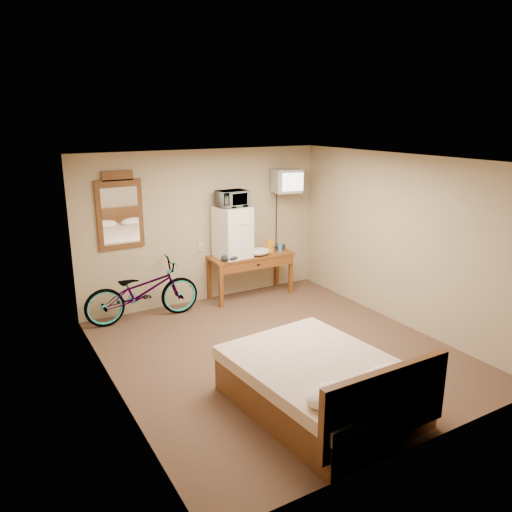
% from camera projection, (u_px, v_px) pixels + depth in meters
% --- Properties ---
extents(room, '(4.60, 4.64, 2.50)m').
position_uv_depth(room, '(280.00, 261.00, 6.25)').
color(room, '#4A2F25').
rests_on(room, ground).
extents(desk, '(1.46, 0.60, 0.75)m').
position_uv_depth(desk, '(252.00, 261.00, 8.43)').
color(desk, brown).
rests_on(desk, floor).
extents(mini_fridge, '(0.57, 0.56, 0.84)m').
position_uv_depth(mini_fridge, '(233.00, 232.00, 8.15)').
color(mini_fridge, white).
rests_on(mini_fridge, desk).
extents(microwave, '(0.50, 0.36, 0.27)m').
position_uv_depth(microwave, '(232.00, 199.00, 8.00)').
color(microwave, white).
rests_on(microwave, mini_fridge).
extents(snack_bag, '(0.12, 0.08, 0.23)m').
position_uv_depth(snack_bag, '(269.00, 246.00, 8.49)').
color(snack_bag, orange).
rests_on(snack_bag, desk).
extents(blue_cup, '(0.08, 0.08, 0.14)m').
position_uv_depth(blue_cup, '(280.00, 248.00, 8.58)').
color(blue_cup, '#3D7BD1').
rests_on(blue_cup, desk).
extents(cloth_cream, '(0.40, 0.31, 0.12)m').
position_uv_depth(cloth_cream, '(259.00, 252.00, 8.35)').
color(cloth_cream, silver).
rests_on(cloth_cream, desk).
extents(cloth_dark_a, '(0.30, 0.23, 0.11)m').
position_uv_depth(cloth_dark_a, '(230.00, 257.00, 8.03)').
color(cloth_dark_a, black).
rests_on(cloth_dark_a, desk).
extents(cloth_dark_b, '(0.20, 0.17, 0.09)m').
position_uv_depth(cloth_dark_b, '(280.00, 246.00, 8.76)').
color(cloth_dark_b, black).
rests_on(cloth_dark_b, desk).
extents(crt_television, '(0.51, 0.60, 0.39)m').
position_uv_depth(crt_television, '(286.00, 181.00, 8.43)').
color(crt_television, black).
rests_on(crt_television, room).
extents(wall_mirror, '(0.69, 0.04, 1.16)m').
position_uv_depth(wall_mirror, '(120.00, 212.00, 7.39)').
color(wall_mirror, brown).
rests_on(wall_mirror, room).
extents(bicycle, '(1.76, 0.69, 0.91)m').
position_uv_depth(bicycle, '(142.00, 291.00, 7.52)').
color(bicycle, black).
rests_on(bicycle, floor).
extents(bed, '(1.64, 2.07, 0.90)m').
position_uv_depth(bed, '(324.00, 385.00, 5.21)').
color(bed, brown).
rests_on(bed, floor).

